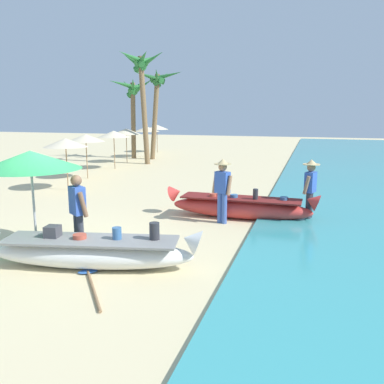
{
  "coord_description": "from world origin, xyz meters",
  "views": [
    {
      "loc": [
        5.14,
        -7.31,
        2.9
      ],
      "look_at": [
        2.27,
        2.36,
        0.9
      ],
      "focal_mm": 38.58,
      "sensor_mm": 36.0,
      "label": 1
    }
  ],
  "objects_px": {
    "boat_white_foreground": "(91,251)",
    "boat_red_midground": "(240,207)",
    "person_vendor_assistant": "(310,186)",
    "palm_tree_tall_inland": "(157,87)",
    "palm_tree_mid_cluster": "(142,73)",
    "patio_umbrella_large": "(30,161)",
    "paddle": "(91,283)",
    "palm_tree_leaning_seaward": "(133,95)",
    "person_vendor_hatted": "(222,186)",
    "person_tourist_customer": "(78,210)"
  },
  "relations": [
    {
      "from": "person_vendor_hatted",
      "to": "palm_tree_mid_cluster",
      "type": "height_order",
      "value": "palm_tree_mid_cluster"
    },
    {
      "from": "boat_red_midground",
      "to": "palm_tree_tall_inland",
      "type": "height_order",
      "value": "palm_tree_tall_inland"
    },
    {
      "from": "person_vendor_hatted",
      "to": "palm_tree_tall_inland",
      "type": "height_order",
      "value": "palm_tree_tall_inland"
    },
    {
      "from": "boat_white_foreground",
      "to": "person_vendor_hatted",
      "type": "relative_size",
      "value": 2.48
    },
    {
      "from": "paddle",
      "to": "person_tourist_customer",
      "type": "bearing_deg",
      "value": 128.05
    },
    {
      "from": "boat_white_foreground",
      "to": "palm_tree_mid_cluster",
      "type": "relative_size",
      "value": 0.7
    },
    {
      "from": "person_tourist_customer",
      "to": "patio_umbrella_large",
      "type": "xyz_separation_m",
      "value": [
        -0.99,
        -0.05,
        0.98
      ]
    },
    {
      "from": "person_vendor_assistant",
      "to": "paddle",
      "type": "distance_m",
      "value": 6.35
    },
    {
      "from": "boat_red_midground",
      "to": "paddle",
      "type": "bearing_deg",
      "value": -108.24
    },
    {
      "from": "boat_white_foreground",
      "to": "boat_red_midground",
      "type": "bearing_deg",
      "value": 64.8
    },
    {
      "from": "person_vendor_assistant",
      "to": "palm_tree_tall_inland",
      "type": "relative_size",
      "value": 0.31
    },
    {
      "from": "person_tourist_customer",
      "to": "palm_tree_tall_inland",
      "type": "bearing_deg",
      "value": 105.77
    },
    {
      "from": "boat_white_foreground",
      "to": "person_vendor_assistant",
      "type": "height_order",
      "value": "person_vendor_assistant"
    },
    {
      "from": "boat_white_foreground",
      "to": "person_vendor_assistant",
      "type": "relative_size",
      "value": 2.53
    },
    {
      "from": "person_tourist_customer",
      "to": "palm_tree_tall_inland",
      "type": "xyz_separation_m",
      "value": [
        -4.53,
        16.05,
        3.28
      ]
    },
    {
      "from": "boat_white_foreground",
      "to": "person_vendor_assistant",
      "type": "distance_m",
      "value": 5.99
    },
    {
      "from": "palm_tree_mid_cluster",
      "to": "palm_tree_leaning_seaward",
      "type": "bearing_deg",
      "value": 124.68
    },
    {
      "from": "patio_umbrella_large",
      "to": "person_vendor_hatted",
      "type": "bearing_deg",
      "value": 45.02
    },
    {
      "from": "patio_umbrella_large",
      "to": "paddle",
      "type": "distance_m",
      "value": 2.97
    },
    {
      "from": "patio_umbrella_large",
      "to": "boat_red_midground",
      "type": "bearing_deg",
      "value": 46.81
    },
    {
      "from": "boat_white_foreground",
      "to": "boat_red_midground",
      "type": "height_order",
      "value": "boat_white_foreground"
    },
    {
      "from": "boat_white_foreground",
      "to": "palm_tree_leaning_seaward",
      "type": "height_order",
      "value": "palm_tree_leaning_seaward"
    },
    {
      "from": "person_vendor_hatted",
      "to": "palm_tree_leaning_seaward",
      "type": "bearing_deg",
      "value": 122.79
    },
    {
      "from": "person_vendor_assistant",
      "to": "patio_umbrella_large",
      "type": "relative_size",
      "value": 0.79
    },
    {
      "from": "boat_white_foreground",
      "to": "paddle",
      "type": "distance_m",
      "value": 0.84
    },
    {
      "from": "patio_umbrella_large",
      "to": "palm_tree_leaning_seaward",
      "type": "height_order",
      "value": "palm_tree_leaning_seaward"
    },
    {
      "from": "person_tourist_customer",
      "to": "patio_umbrella_large",
      "type": "distance_m",
      "value": 1.39
    },
    {
      "from": "person_vendor_hatted",
      "to": "palm_tree_leaning_seaward",
      "type": "relative_size",
      "value": 0.35
    },
    {
      "from": "boat_white_foreground",
      "to": "palm_tree_mid_cluster",
      "type": "height_order",
      "value": "palm_tree_mid_cluster"
    },
    {
      "from": "boat_red_midground",
      "to": "palm_tree_mid_cluster",
      "type": "height_order",
      "value": "palm_tree_mid_cluster"
    },
    {
      "from": "palm_tree_leaning_seaward",
      "to": "patio_umbrella_large",
      "type": "bearing_deg",
      "value": -72.54
    },
    {
      "from": "patio_umbrella_large",
      "to": "paddle",
      "type": "bearing_deg",
      "value": -31.14
    },
    {
      "from": "person_tourist_customer",
      "to": "paddle",
      "type": "bearing_deg",
      "value": -51.95
    },
    {
      "from": "person_vendor_hatted",
      "to": "palm_tree_mid_cluster",
      "type": "distance_m",
      "value": 13.24
    },
    {
      "from": "palm_tree_tall_inland",
      "to": "boat_white_foreground",
      "type": "bearing_deg",
      "value": -72.86
    },
    {
      "from": "boat_red_midground",
      "to": "patio_umbrella_large",
      "type": "relative_size",
      "value": 1.98
    },
    {
      "from": "patio_umbrella_large",
      "to": "palm_tree_tall_inland",
      "type": "xyz_separation_m",
      "value": [
        -3.54,
        16.1,
        2.31
      ]
    },
    {
      "from": "person_vendor_assistant",
      "to": "palm_tree_leaning_seaward",
      "type": "xyz_separation_m",
      "value": [
        -10.52,
        12.15,
        2.85
      ]
    },
    {
      "from": "palm_tree_leaning_seaward",
      "to": "palm_tree_mid_cluster",
      "type": "distance_m",
      "value": 2.96
    },
    {
      "from": "person_tourist_customer",
      "to": "palm_tree_mid_cluster",
      "type": "relative_size",
      "value": 0.27
    },
    {
      "from": "boat_white_foreground",
      "to": "patio_umbrella_large",
      "type": "distance_m",
      "value": 2.3
    },
    {
      "from": "boat_red_midground",
      "to": "person_vendor_hatted",
      "type": "xyz_separation_m",
      "value": [
        -0.38,
        -0.61,
        0.66
      ]
    },
    {
      "from": "palm_tree_mid_cluster",
      "to": "paddle",
      "type": "distance_m",
      "value": 16.8
    },
    {
      "from": "person_vendor_assistant",
      "to": "palm_tree_mid_cluster",
      "type": "relative_size",
      "value": 0.28
    },
    {
      "from": "boat_red_midground",
      "to": "paddle",
      "type": "relative_size",
      "value": 2.78
    },
    {
      "from": "boat_white_foreground",
      "to": "person_tourist_customer",
      "type": "relative_size",
      "value": 2.54
    },
    {
      "from": "palm_tree_leaning_seaward",
      "to": "palm_tree_tall_inland",
      "type": "bearing_deg",
      "value": -4.22
    },
    {
      "from": "person_vendor_hatted",
      "to": "person_vendor_assistant",
      "type": "xyz_separation_m",
      "value": [
        2.17,
        0.81,
        -0.02
      ]
    },
    {
      "from": "person_tourist_customer",
      "to": "palm_tree_leaning_seaward",
      "type": "xyz_separation_m",
      "value": [
        -6.09,
        16.16,
        2.87
      ]
    },
    {
      "from": "person_vendor_hatted",
      "to": "paddle",
      "type": "xyz_separation_m",
      "value": [
        -1.29,
        -4.44,
        -0.95
      ]
    }
  ]
}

